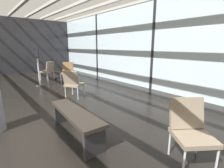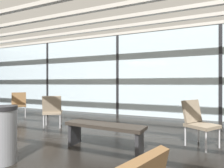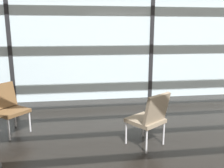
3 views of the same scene
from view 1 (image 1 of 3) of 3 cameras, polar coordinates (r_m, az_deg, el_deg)
name	(u,v)px [view 1 (image 1 of 3)]	position (r m, az deg, el deg)	size (l,w,h in m)	color
glass_curtain_wall	(153,47)	(6.11, 14.38, 12.62)	(14.00, 0.08, 3.09)	silver
window_mullion_0	(98,46)	(8.66, -5.11, 13.04)	(0.10, 0.12, 3.09)	black
window_mullion_1	(153,47)	(6.11, 14.38, 12.62)	(0.10, 0.12, 3.09)	black
side_wall_left_panels	(6,46)	(10.65, -33.18, 11.02)	(0.10, 11.20, 3.09)	#2D2D33
parked_airplane	(207,41)	(10.61, 30.50, 12.94)	(14.25, 3.68, 3.68)	#B2BCD6
lounge_chair_1	(73,82)	(5.06, -13.55, 0.58)	(0.69, 0.70, 0.87)	#7F705B
lounge_chair_3	(190,127)	(2.51, 25.81, -13.58)	(0.71, 0.70, 0.87)	#7F705B
lounge_chair_4	(48,69)	(8.20, -21.53, 4.77)	(0.70, 0.68, 0.87)	#7F705B
lounge_chair_5	(67,71)	(7.49, -15.42, 4.50)	(0.71, 0.71, 0.87)	brown
waiting_bench	(76,117)	(2.97, -12.69, -11.15)	(1.53, 0.51, 0.47)	#28231E
info_sign	(38,69)	(7.03, -24.46, 4.76)	(0.44, 0.32, 1.44)	#333333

